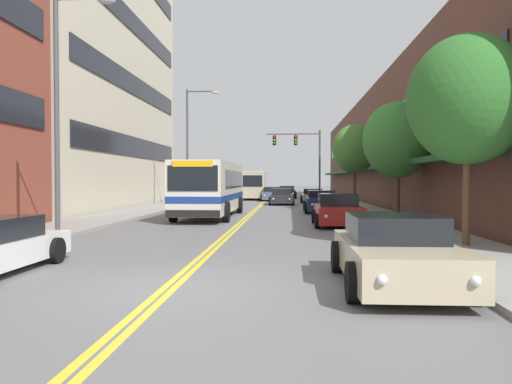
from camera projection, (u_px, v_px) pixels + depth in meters
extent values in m
plane|color=slate|center=(264.00, 202.00, 46.41)|extent=(240.00, 240.00, 0.00)
cube|color=gray|center=(189.00, 201.00, 46.87)|extent=(3.20, 106.00, 0.12)
cube|color=gray|center=(341.00, 201.00, 45.95)|extent=(3.20, 106.00, 0.12)
cube|color=yellow|center=(263.00, 202.00, 46.42)|extent=(0.14, 106.00, 0.01)
cube|color=yellow|center=(265.00, 202.00, 46.41)|extent=(0.14, 106.00, 0.01)
cube|color=black|center=(136.00, 147.00, 36.51)|extent=(0.08, 22.03, 1.40)
cube|color=black|center=(136.00, 86.00, 36.41)|extent=(0.08, 22.03, 1.40)
cube|color=black|center=(135.00, 25.00, 36.30)|extent=(0.08, 22.03, 1.40)
cube|color=brown|center=(406.00, 150.00, 45.45)|extent=(8.00, 68.00, 9.58)
cube|color=#1E4C28|center=(355.00, 171.00, 45.80)|extent=(1.10, 61.20, 0.24)
cube|color=black|center=(361.00, 137.00, 45.69)|extent=(0.08, 61.20, 1.40)
cube|color=silver|center=(211.00, 187.00, 27.64)|extent=(2.52, 10.68, 2.60)
cube|color=navy|center=(211.00, 196.00, 27.65)|extent=(2.54, 10.70, 0.32)
cube|color=black|center=(213.00, 179.00, 28.16)|extent=(2.55, 8.33, 0.94)
cube|color=black|center=(193.00, 178.00, 22.28)|extent=(2.27, 0.04, 1.15)
cube|color=yellow|center=(193.00, 164.00, 22.26)|extent=(1.82, 0.06, 0.28)
cube|color=black|center=(193.00, 214.00, 22.30)|extent=(2.47, 0.08, 0.32)
cylinder|color=black|center=(173.00, 212.00, 24.13)|extent=(0.30, 1.00, 1.00)
cylinder|color=black|center=(226.00, 212.00, 23.96)|extent=(0.30, 1.00, 1.00)
cylinder|color=black|center=(198.00, 205.00, 30.68)|extent=(0.30, 1.00, 1.00)
cylinder|color=black|center=(240.00, 205.00, 30.51)|extent=(0.30, 1.00, 1.00)
cylinder|color=black|center=(56.00, 250.00, 12.21)|extent=(0.22, 0.63, 0.63)
cube|color=red|center=(13.00, 239.00, 13.21)|extent=(0.18, 0.04, 0.10)
cube|color=red|center=(62.00, 239.00, 13.12)|extent=(0.18, 0.04, 0.10)
cube|color=#B7B7BC|center=(201.00, 200.00, 37.67)|extent=(1.83, 4.31, 0.63)
cube|color=black|center=(202.00, 193.00, 37.83)|extent=(1.57, 1.90, 0.48)
cylinder|color=black|center=(185.00, 204.00, 36.40)|extent=(0.22, 0.63, 0.63)
cylinder|color=black|center=(211.00, 204.00, 36.28)|extent=(0.22, 0.63, 0.63)
cylinder|color=black|center=(192.00, 202.00, 39.07)|extent=(0.22, 0.63, 0.63)
cylinder|color=black|center=(216.00, 202.00, 38.95)|extent=(0.22, 0.63, 0.63)
sphere|color=silver|center=(187.00, 201.00, 35.54)|extent=(0.16, 0.16, 0.16)
sphere|color=silver|center=(205.00, 201.00, 35.46)|extent=(0.16, 0.16, 0.16)
cube|color=red|center=(198.00, 199.00, 39.87)|extent=(0.18, 0.04, 0.10)
cube|color=red|center=(214.00, 199.00, 39.79)|extent=(0.18, 0.04, 0.10)
cube|color=#BCAD89|center=(396.00, 259.00, 9.58)|extent=(1.93, 4.47, 0.67)
cube|color=black|center=(394.00, 228.00, 9.75)|extent=(1.66, 1.97, 0.50)
cylinder|color=black|center=(353.00, 282.00, 8.27)|extent=(0.22, 0.69, 0.69)
cylinder|color=black|center=(475.00, 284.00, 8.14)|extent=(0.22, 0.69, 0.69)
cylinder|color=black|center=(337.00, 257.00, 11.04)|extent=(0.22, 0.69, 0.69)
cylinder|color=black|center=(428.00, 257.00, 10.91)|extent=(0.22, 0.69, 0.69)
sphere|color=silver|center=(382.00, 280.00, 7.38)|extent=(0.16, 0.16, 0.16)
sphere|color=silver|center=(476.00, 281.00, 7.29)|extent=(0.16, 0.16, 0.16)
cube|color=red|center=(346.00, 242.00, 11.87)|extent=(0.18, 0.04, 0.10)
cube|color=red|center=(405.00, 243.00, 11.78)|extent=(0.18, 0.04, 0.10)
cube|color=maroon|center=(338.00, 214.00, 22.17)|extent=(1.93, 4.21, 0.72)
cube|color=black|center=(338.00, 200.00, 22.32)|extent=(1.66, 1.85, 0.54)
cylinder|color=black|center=(317.00, 221.00, 20.93)|extent=(0.22, 0.63, 0.63)
cylinder|color=black|center=(365.00, 221.00, 20.81)|extent=(0.22, 0.63, 0.63)
cylinder|color=black|center=(314.00, 216.00, 23.54)|extent=(0.22, 0.63, 0.63)
cylinder|color=black|center=(356.00, 217.00, 23.41)|extent=(0.22, 0.63, 0.63)
sphere|color=silver|center=(326.00, 216.00, 20.09)|extent=(0.16, 0.16, 0.16)
sphere|color=silver|center=(360.00, 217.00, 20.00)|extent=(0.16, 0.16, 0.16)
cube|color=red|center=(319.00, 210.00, 24.32)|extent=(0.18, 0.04, 0.10)
cube|color=red|center=(348.00, 210.00, 24.23)|extent=(0.18, 0.04, 0.10)
cube|color=beige|center=(313.00, 197.00, 45.14)|extent=(1.91, 4.30, 0.58)
cube|color=black|center=(313.00, 191.00, 45.30)|extent=(1.64, 1.89, 0.49)
cylinder|color=black|center=(302.00, 200.00, 43.88)|extent=(0.22, 0.60, 0.60)
cylinder|color=black|center=(325.00, 200.00, 43.75)|extent=(0.22, 0.60, 0.60)
cylinder|color=black|center=(302.00, 199.00, 46.54)|extent=(0.22, 0.60, 0.60)
cylinder|color=black|center=(322.00, 199.00, 46.41)|extent=(0.22, 0.60, 0.60)
sphere|color=silver|center=(306.00, 198.00, 43.02)|extent=(0.16, 0.16, 0.16)
sphere|color=silver|center=(322.00, 198.00, 42.93)|extent=(0.16, 0.16, 0.16)
cube|color=red|center=(304.00, 196.00, 47.34)|extent=(0.18, 0.04, 0.10)
cube|color=red|center=(319.00, 196.00, 47.25)|extent=(0.18, 0.04, 0.10)
cube|color=#19234C|center=(321.00, 203.00, 31.31)|extent=(1.87, 4.69, 0.75)
cube|color=black|center=(321.00, 194.00, 31.49)|extent=(1.61, 2.06, 0.45)
cylinder|color=black|center=(306.00, 208.00, 29.93)|extent=(0.22, 0.68, 0.68)
cylinder|color=black|center=(339.00, 208.00, 29.81)|extent=(0.22, 0.68, 0.68)
cylinder|color=black|center=(305.00, 206.00, 32.83)|extent=(0.22, 0.68, 0.68)
cylinder|color=black|center=(334.00, 206.00, 32.71)|extent=(0.22, 0.68, 0.68)
sphere|color=silver|center=(312.00, 205.00, 29.00)|extent=(0.16, 0.16, 0.16)
sphere|color=silver|center=(335.00, 205.00, 28.91)|extent=(0.16, 0.16, 0.16)
cube|color=red|center=(309.00, 201.00, 33.70)|extent=(0.18, 0.04, 0.10)
cube|color=red|center=(329.00, 201.00, 33.62)|extent=(0.18, 0.04, 0.10)
cube|color=#475675|center=(273.00, 195.00, 48.69)|extent=(1.90, 4.10, 0.72)
cube|color=black|center=(273.00, 189.00, 48.84)|extent=(1.64, 1.80, 0.46)
cylinder|color=black|center=(262.00, 198.00, 47.49)|extent=(0.22, 0.61, 0.61)
cylinder|color=black|center=(282.00, 198.00, 47.36)|extent=(0.22, 0.61, 0.61)
cylinder|color=black|center=(263.00, 197.00, 50.02)|extent=(0.22, 0.61, 0.61)
cylinder|color=black|center=(283.00, 197.00, 49.90)|extent=(0.22, 0.61, 0.61)
sphere|color=silver|center=(265.00, 196.00, 46.67)|extent=(0.16, 0.16, 0.16)
sphere|color=silver|center=(279.00, 196.00, 46.58)|extent=(0.16, 0.16, 0.16)
cube|color=red|center=(267.00, 194.00, 50.79)|extent=(0.18, 0.04, 0.10)
cube|color=red|center=(280.00, 194.00, 50.70)|extent=(0.18, 0.04, 0.10)
cube|color=black|center=(287.00, 193.00, 55.53)|extent=(1.90, 4.06, 0.72)
cube|color=black|center=(287.00, 188.00, 55.68)|extent=(1.63, 1.79, 0.47)
cylinder|color=black|center=(278.00, 196.00, 54.34)|extent=(0.22, 0.68, 0.68)
cylinder|color=black|center=(296.00, 196.00, 54.22)|extent=(0.22, 0.68, 0.68)
cylinder|color=black|center=(278.00, 195.00, 56.86)|extent=(0.22, 0.68, 0.68)
cylinder|color=black|center=(295.00, 195.00, 56.73)|extent=(0.22, 0.68, 0.68)
sphere|color=silver|center=(281.00, 193.00, 53.53)|extent=(0.16, 0.16, 0.16)
sphere|color=silver|center=(293.00, 193.00, 53.44)|extent=(0.16, 0.16, 0.16)
cube|color=red|center=(281.00, 193.00, 57.61)|extent=(0.18, 0.04, 0.10)
cube|color=red|center=(293.00, 193.00, 57.52)|extent=(0.18, 0.04, 0.10)
cube|color=#232328|center=(282.00, 198.00, 41.30)|extent=(1.80, 4.42, 0.65)
cube|color=black|center=(282.00, 191.00, 41.46)|extent=(1.55, 1.94, 0.50)
cylinder|color=black|center=(270.00, 201.00, 40.00)|extent=(0.22, 0.67, 0.67)
cylinder|color=black|center=(293.00, 201.00, 39.88)|extent=(0.22, 0.67, 0.67)
cylinder|color=black|center=(271.00, 200.00, 42.73)|extent=(0.22, 0.67, 0.67)
cylinder|color=black|center=(293.00, 200.00, 42.61)|extent=(0.22, 0.67, 0.67)
sphere|color=silver|center=(273.00, 199.00, 39.11)|extent=(0.16, 0.16, 0.16)
sphere|color=silver|center=(289.00, 199.00, 39.03)|extent=(0.16, 0.16, 0.16)
cube|color=red|center=(275.00, 197.00, 43.55)|extent=(0.18, 0.04, 0.10)
cube|color=red|center=(289.00, 197.00, 43.47)|extent=(0.18, 0.04, 0.10)
cube|color=#BCAD89|center=(252.00, 185.00, 49.55)|extent=(2.48, 1.97, 2.49)
cube|color=black|center=(251.00, 181.00, 48.54)|extent=(2.11, 0.04, 1.09)
cube|color=white|center=(254.00, 184.00, 52.83)|extent=(2.53, 4.60, 2.64)
cylinder|color=black|center=(240.00, 196.00, 49.66)|extent=(0.28, 0.84, 0.84)
cylinder|color=black|center=(265.00, 196.00, 49.50)|extent=(0.28, 0.84, 0.84)
cylinder|color=black|center=(244.00, 195.00, 54.32)|extent=(0.28, 0.84, 0.84)
cylinder|color=black|center=(267.00, 195.00, 54.15)|extent=(0.28, 0.84, 0.84)
cylinder|color=#47474C|center=(320.00, 166.00, 47.25)|extent=(0.18, 0.18, 6.76)
cylinder|color=#47474C|center=(293.00, 134.00, 47.34)|extent=(5.05, 0.11, 0.11)
cube|color=black|center=(296.00, 140.00, 47.33)|extent=(0.34, 0.26, 0.92)
sphere|color=red|center=(296.00, 137.00, 47.17)|extent=(0.18, 0.18, 0.18)
sphere|color=yellow|center=(296.00, 140.00, 47.17)|extent=(0.18, 0.18, 0.18)
sphere|color=green|center=(296.00, 143.00, 47.18)|extent=(0.18, 0.18, 0.18)
cylinder|color=black|center=(296.00, 135.00, 47.32)|extent=(0.02, 0.02, 0.14)
cube|color=black|center=(274.00, 140.00, 47.47)|extent=(0.34, 0.26, 0.92)
sphere|color=red|center=(274.00, 137.00, 47.30)|extent=(0.18, 0.18, 0.18)
sphere|color=yellow|center=(274.00, 140.00, 47.31)|extent=(0.18, 0.18, 0.18)
sphere|color=green|center=(274.00, 143.00, 47.31)|extent=(0.18, 0.18, 0.18)
cylinder|color=black|center=(274.00, 135.00, 47.45)|extent=(0.02, 0.02, 0.14)
cylinder|color=#47474C|center=(57.00, 119.00, 16.24)|extent=(0.16, 0.16, 8.06)
ellipsoid|color=#B2B2B7|center=(107.00, 1.00, 16.04)|extent=(0.56, 0.28, 0.20)
cylinder|color=#47474C|center=(187.00, 149.00, 37.21)|extent=(0.16, 0.16, 8.78)
cylinder|color=#47474C|center=(201.00, 91.00, 37.04)|extent=(2.08, 0.10, 0.10)
ellipsoid|color=#B2B2B7|center=(215.00, 93.00, 36.98)|extent=(0.56, 0.28, 0.20)
cylinder|color=brown|center=(466.00, 198.00, 14.69)|extent=(0.22, 0.22, 2.80)
ellipsoid|color=#2D6B28|center=(467.00, 100.00, 14.62)|extent=(3.48, 3.48, 3.82)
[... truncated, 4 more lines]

